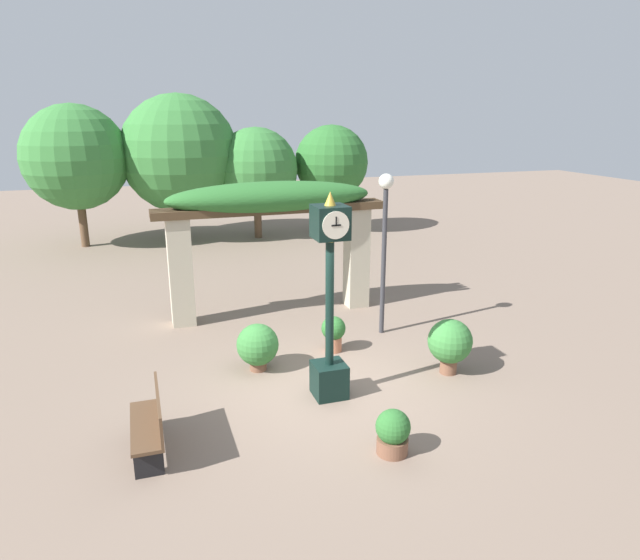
{
  "coord_description": "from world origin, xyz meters",
  "views": [
    {
      "loc": [
        -2.91,
        -8.46,
        4.62
      ],
      "look_at": [
        -0.06,
        0.24,
        1.89
      ],
      "focal_mm": 32.0,
      "sensor_mm": 36.0,
      "label": 1
    }
  ],
  "objects": [
    {
      "name": "park_bench",
      "position": [
        -2.97,
        -1.05,
        0.43
      ],
      "size": [
        0.42,
        1.42,
        0.89
      ],
      "rotation": [
        0.0,
        0.0,
        -1.57
      ],
      "color": "brown",
      "rests_on": "ground"
    },
    {
      "name": "potted_plant_far_right",
      "position": [
        -0.99,
        1.09,
        0.48
      ],
      "size": [
        0.78,
        0.78,
        0.89
      ],
      "color": "brown",
      "rests_on": "ground"
    },
    {
      "name": "pedestal_clock",
      "position": [
        -0.06,
        -0.26,
        1.59
      ],
      "size": [
        0.54,
        0.57,
        3.44
      ],
      "color": "black",
      "rests_on": "ground"
    },
    {
      "name": "potted_plant_far_left",
      "position": [
        2.29,
        -0.12,
        0.6
      ],
      "size": [
        0.81,
        0.81,
        1.03
      ],
      "color": "brown",
      "rests_on": "ground"
    },
    {
      "name": "tree_line",
      "position": [
        -0.94,
        12.82,
        2.96
      ],
      "size": [
        12.3,
        4.25,
        5.23
      ],
      "color": "brown",
      "rests_on": "ground"
    },
    {
      "name": "potted_plant_near_left",
      "position": [
        0.23,
        -2.14,
        0.33
      ],
      "size": [
        0.49,
        0.49,
        0.66
      ],
      "color": "brown",
      "rests_on": "ground"
    },
    {
      "name": "ground_plane",
      "position": [
        0.0,
        0.0,
        0.0
      ],
      "size": [
        60.0,
        60.0,
        0.0
      ],
      "primitive_type": "plane",
      "color": "#7F6B5B"
    },
    {
      "name": "lamp_post",
      "position": [
        1.94,
        2.08,
        2.39
      ],
      "size": [
        0.31,
        0.31,
        3.41
      ],
      "color": "#333338",
      "rests_on": "ground"
    },
    {
      "name": "potted_plant_near_right",
      "position": [
        0.62,
        1.47,
        0.41
      ],
      "size": [
        0.48,
        0.48,
        0.72
      ],
      "color": "#B26B4C",
      "rests_on": "ground"
    },
    {
      "name": "pergola",
      "position": [
        0.0,
        3.94,
        2.38
      ],
      "size": [
        5.26,
        1.1,
        3.12
      ],
      "color": "#BCB299",
      "rests_on": "ground"
    }
  ]
}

